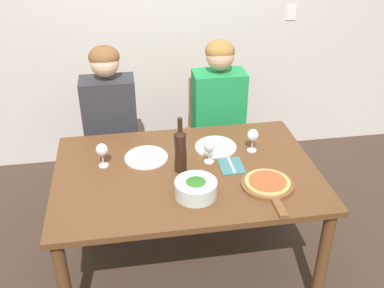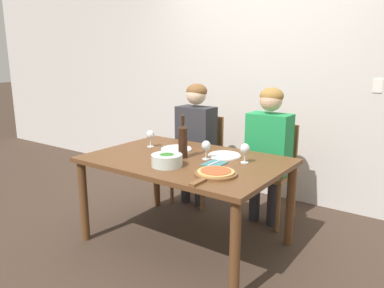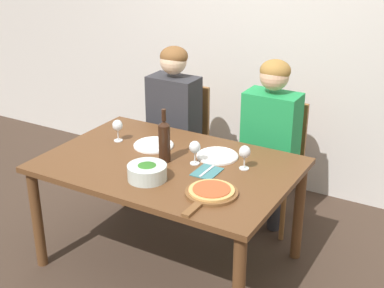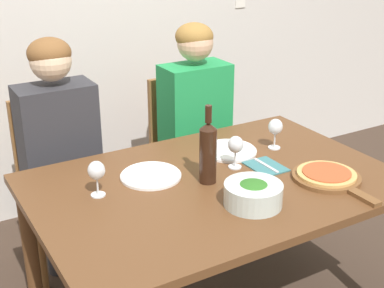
% 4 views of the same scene
% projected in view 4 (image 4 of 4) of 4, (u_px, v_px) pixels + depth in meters
% --- Properties ---
extents(dining_table, '(1.54, 1.04, 0.72)m').
position_uv_depth(dining_table, '(215.00, 198.00, 2.32)').
color(dining_table, brown).
rests_on(dining_table, ground).
extents(chair_left, '(0.42, 0.42, 0.90)m').
position_uv_depth(chair_left, '(58.00, 174.00, 2.86)').
color(chair_left, brown).
rests_on(chair_left, ground).
extents(chair_right, '(0.42, 0.42, 0.90)m').
position_uv_depth(chair_right, '(187.00, 145.00, 3.23)').
color(chair_right, brown).
rests_on(chair_right, ground).
extents(person_woman, '(0.47, 0.51, 1.24)m').
position_uv_depth(person_woman, '(59.00, 136.00, 2.67)').
color(person_woman, '#28282D').
rests_on(person_woman, ground).
extents(person_man, '(0.47, 0.51, 1.24)m').
position_uv_depth(person_man, '(197.00, 110.00, 3.05)').
color(person_man, '#28282D').
rests_on(person_man, ground).
extents(wine_bottle, '(0.07, 0.07, 0.34)m').
position_uv_depth(wine_bottle, '(208.00, 151.00, 2.22)').
color(wine_bottle, black).
rests_on(wine_bottle, dining_table).
extents(broccoli_bowl, '(0.23, 0.23, 0.10)m').
position_uv_depth(broccoli_bowl, '(253.00, 194.00, 2.07)').
color(broccoli_bowl, silver).
rests_on(broccoli_bowl, dining_table).
extents(dinner_plate_left, '(0.27, 0.27, 0.02)m').
position_uv_depth(dinner_plate_left, '(151.00, 175.00, 2.31)').
color(dinner_plate_left, white).
rests_on(dinner_plate_left, dining_table).
extents(dinner_plate_right, '(0.27, 0.27, 0.02)m').
position_uv_depth(dinner_plate_right, '(229.00, 150.00, 2.56)').
color(dinner_plate_right, white).
rests_on(dinner_plate_right, dining_table).
extents(pizza_on_board, '(0.29, 0.43, 0.04)m').
position_uv_depth(pizza_on_board, '(328.00, 176.00, 2.29)').
color(pizza_on_board, brown).
rests_on(pizza_on_board, dining_table).
extents(wine_glass_left, '(0.07, 0.07, 0.15)m').
position_uv_depth(wine_glass_left, '(96.00, 172.00, 2.12)').
color(wine_glass_left, silver).
rests_on(wine_glass_left, dining_table).
extents(wine_glass_right, '(0.07, 0.07, 0.15)m').
position_uv_depth(wine_glass_right, '(275.00, 128.00, 2.57)').
color(wine_glass_right, silver).
rests_on(wine_glass_right, dining_table).
extents(wine_glass_centre, '(0.07, 0.07, 0.15)m').
position_uv_depth(wine_glass_centre, '(236.00, 146.00, 2.37)').
color(wine_glass_centre, silver).
rests_on(wine_glass_centre, dining_table).
extents(fork_on_napkin, '(0.14, 0.18, 0.01)m').
position_uv_depth(fork_on_napkin, '(266.00, 167.00, 2.41)').
color(fork_on_napkin, '#387075').
rests_on(fork_on_napkin, dining_table).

